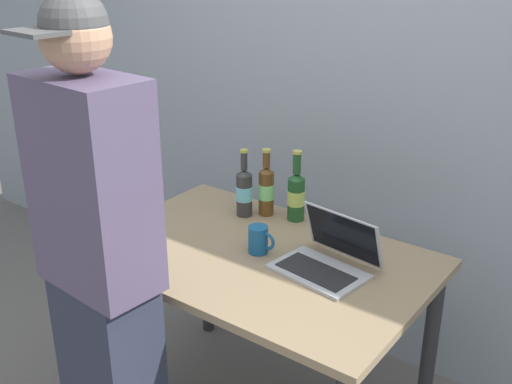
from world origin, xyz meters
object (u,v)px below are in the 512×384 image
Objects in this scene: beer_bottle_green at (266,189)px; laptop at (328,257)px; beer_bottle_brown at (296,194)px; coffee_mug at (259,240)px; person_figure at (101,271)px; beer_bottle_dark at (244,191)px.

laptop is at bearing -29.16° from beer_bottle_green.
beer_bottle_brown reaches higher than coffee_mug.
laptop is 1.18× the size of beer_bottle_brown.
beer_bottle_green is (-0.13, -0.03, 0.00)m from beer_bottle_brown.
beer_bottle_green is 0.17× the size of person_figure.
person_figure is at bearing -126.38° from laptop.
beer_bottle_dark is at bearing -155.33° from beer_bottle_brown.
beer_bottle_dark is 2.64× the size of coffee_mug.
beer_bottle_dark is at bearing 93.99° from person_figure.
person_figure is at bearing -98.98° from beer_bottle_brown.
coffee_mug is (-0.27, -0.05, 0.01)m from laptop.
person_figure reaches higher than laptop.
beer_bottle_green is at bearing 89.21° from person_figure.
coffee_mug is at bearing -81.23° from beer_bottle_brown.
beer_bottle_green is (-0.45, 0.25, 0.07)m from laptop.
laptop is 1.21× the size of beer_bottle_dark.
laptop is 0.20× the size of person_figure.
beer_bottle_brown reaches higher than beer_bottle_green.
person_figure reaches higher than beer_bottle_brown.
laptop is 0.43m from beer_bottle_brown.
beer_bottle_green is at bearing 150.84° from laptop.
beer_bottle_dark reaches higher than coffee_mug.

